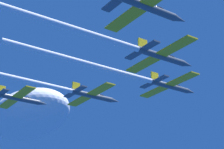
# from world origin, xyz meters

# --- Properties ---
(jet_lead) EXTENTS (14.86, 39.96, 2.46)m
(jet_lead) POSITION_xyz_m (0.08, -9.53, 0.65)
(jet_lead) COLOR #4C5660
(jet_left_wing) EXTENTS (14.86, 35.61, 2.46)m
(jet_left_wing) POSITION_xyz_m (-11.14, -18.15, -0.03)
(jet_left_wing) COLOR #4C5660
(jet_right_wing) EXTENTS (14.86, 34.39, 2.46)m
(jet_right_wing) POSITION_xyz_m (11.22, -18.74, -0.59)
(jet_right_wing) COLOR #4C5660
(cloud_wispy) EXTENTS (32.52, 17.89, 11.38)m
(cloud_wispy) POSITION_xyz_m (-45.42, -8.71, 4.99)
(cloud_wispy) COLOR white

